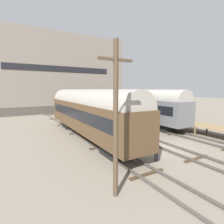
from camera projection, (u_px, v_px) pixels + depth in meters
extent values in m
plane|color=slate|center=(166.00, 148.00, 15.84)|extent=(200.00, 200.00, 0.00)
cube|color=#4C4742|center=(113.00, 158.00, 13.01)|extent=(0.08, 60.00, 0.16)
cube|color=#4C4742|center=(128.00, 155.00, 13.73)|extent=(0.08, 60.00, 0.16)
cube|color=#3D2D1E|center=(147.00, 174.00, 10.82)|extent=(2.60, 0.24, 0.10)
cube|color=#3D2D1E|center=(103.00, 147.00, 15.96)|extent=(2.60, 0.24, 0.10)
cube|color=#3D2D1E|center=(80.00, 133.00, 21.10)|extent=(2.60, 0.24, 0.10)
cube|color=#3D2D1E|center=(66.00, 124.00, 26.24)|extent=(2.60, 0.24, 0.10)
cube|color=#3D2D1E|center=(57.00, 119.00, 31.38)|extent=(2.60, 0.24, 0.10)
cube|color=#3D2D1E|center=(50.00, 115.00, 36.52)|extent=(2.60, 0.24, 0.10)
cube|color=#4C4742|center=(160.00, 147.00, 15.46)|extent=(0.08, 60.00, 0.16)
cube|color=#4C4742|center=(171.00, 145.00, 16.17)|extent=(0.08, 60.00, 0.16)
cube|color=#3D2D1E|center=(196.00, 159.00, 13.26)|extent=(2.60, 0.24, 0.10)
cube|color=#3D2D1E|center=(144.00, 139.00, 18.40)|extent=(2.60, 0.24, 0.10)
cube|color=#3D2D1E|center=(115.00, 128.00, 23.54)|extent=(2.60, 0.24, 0.10)
cube|color=#3D2D1E|center=(96.00, 121.00, 28.68)|extent=(2.60, 0.24, 0.10)
cube|color=#3D2D1E|center=(83.00, 117.00, 33.82)|extent=(2.60, 0.24, 0.10)
cube|color=#3D2D1E|center=(73.00, 113.00, 38.96)|extent=(2.60, 0.24, 0.10)
cube|color=#4C4742|center=(195.00, 139.00, 17.90)|extent=(0.08, 60.00, 0.16)
cube|color=#4C4742|center=(203.00, 137.00, 18.62)|extent=(0.08, 60.00, 0.16)
cube|color=#3D2D1E|center=(176.00, 133.00, 20.84)|extent=(2.60, 0.24, 0.10)
cube|color=#3D2D1E|center=(143.00, 125.00, 25.99)|extent=(2.60, 0.24, 0.10)
cube|color=#3D2D1E|center=(121.00, 119.00, 31.13)|extent=(2.60, 0.24, 0.10)
cube|color=#3D2D1E|center=(105.00, 115.00, 36.27)|extent=(2.60, 0.24, 0.10)
cube|color=#3D2D1E|center=(93.00, 112.00, 41.41)|extent=(2.60, 0.24, 0.10)
cube|color=black|center=(71.00, 124.00, 24.21)|extent=(1.80, 2.40, 1.00)
cube|color=black|center=(116.00, 150.00, 13.93)|extent=(1.80, 2.40, 1.00)
cube|color=#4C3823|center=(87.00, 116.00, 18.82)|extent=(2.90, 18.45, 2.91)
cube|color=black|center=(87.00, 113.00, 18.77)|extent=(2.94, 16.97, 1.05)
cylinder|color=gray|center=(87.00, 102.00, 18.63)|extent=(2.75, 18.08, 2.75)
cube|color=black|center=(91.00, 117.00, 30.31)|extent=(1.80, 2.40, 1.00)
cube|color=black|center=(128.00, 130.00, 20.89)|extent=(1.80, 2.40, 1.00)
cube|color=#1E4228|center=(106.00, 110.00, 25.37)|extent=(2.83, 16.91, 2.61)
cube|color=black|center=(106.00, 108.00, 25.33)|extent=(2.87, 15.55, 0.94)
cylinder|color=gray|center=(106.00, 101.00, 25.20)|extent=(2.68, 16.57, 2.68)
cube|color=black|center=(115.00, 115.00, 32.86)|extent=(1.80, 2.40, 1.00)
cube|color=black|center=(164.00, 127.00, 22.37)|extent=(1.80, 2.40, 1.00)
cube|color=slate|center=(135.00, 107.00, 27.36)|extent=(2.84, 18.83, 2.91)
cube|color=black|center=(135.00, 105.00, 27.32)|extent=(2.88, 17.32, 1.05)
cylinder|color=gray|center=(135.00, 98.00, 27.18)|extent=(2.70, 18.45, 2.70)
cube|color=#8C704C|center=(201.00, 125.00, 20.77)|extent=(2.67, 15.92, 0.10)
cylinder|color=brown|center=(149.00, 120.00, 26.94)|extent=(0.20, 0.20, 1.03)
cylinder|color=brown|center=(160.00, 119.00, 28.12)|extent=(0.20, 0.20, 1.03)
cylinder|color=brown|center=(195.00, 131.00, 20.25)|extent=(0.20, 0.20, 1.03)
cylinder|color=brown|center=(207.00, 128.00, 21.43)|extent=(0.20, 0.20, 1.03)
cube|color=brown|center=(175.00, 117.00, 23.76)|extent=(1.40, 0.40, 0.06)
cube|color=brown|center=(174.00, 115.00, 23.87)|extent=(1.40, 0.06, 0.45)
cube|color=black|center=(171.00, 119.00, 23.49)|extent=(0.06, 0.40, 0.40)
cube|color=black|center=(177.00, 118.00, 24.09)|extent=(0.06, 0.40, 0.40)
cylinder|color=#282833|center=(155.00, 156.00, 12.79)|extent=(0.12, 0.12, 0.81)
cylinder|color=#282833|center=(157.00, 156.00, 12.89)|extent=(0.12, 0.12, 0.81)
cylinder|color=navy|center=(157.00, 146.00, 12.74)|extent=(0.32, 0.32, 0.68)
sphere|color=tan|center=(157.00, 140.00, 12.68)|extent=(0.22, 0.22, 0.22)
cylinder|color=#473828|center=(116.00, 122.00, 8.23)|extent=(0.24, 0.24, 7.51)
cube|color=#473828|center=(116.00, 59.00, 7.87)|extent=(1.80, 0.12, 0.12)
cube|color=#46403A|center=(56.00, 107.00, 44.43)|extent=(31.81, 12.70, 1.76)
cube|color=slate|center=(55.00, 72.00, 43.30)|extent=(31.81, 12.70, 15.84)
cube|color=black|center=(61.00, 69.00, 37.82)|extent=(22.27, 0.10, 1.20)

